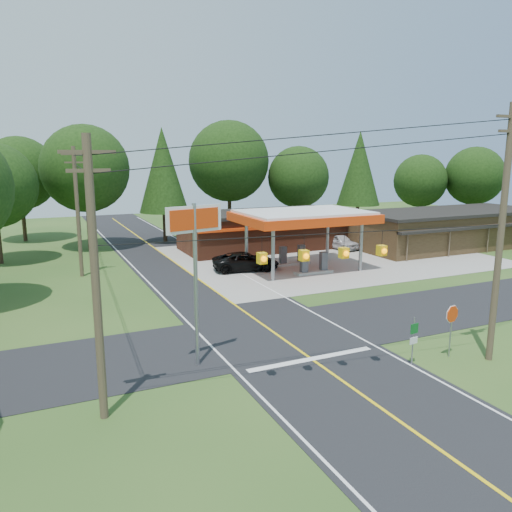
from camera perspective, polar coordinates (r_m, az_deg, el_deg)
name	(u,v)px	position (r m, az deg, el deg)	size (l,w,h in m)	color
ground	(277,335)	(26.69, 2.36, -8.97)	(120.00, 120.00, 0.00)	#274A1A
main_highway	(277,334)	(26.68, 2.36, -8.95)	(8.00, 120.00, 0.02)	black
cross_road	(277,334)	(26.68, 2.36, -8.94)	(70.00, 7.00, 0.02)	black
lane_center_yellow	(277,334)	(26.68, 2.36, -8.92)	(0.15, 110.00, 0.00)	yellow
gas_canopy	(303,218)	(41.05, 5.44, 4.31)	(10.60, 7.40, 4.88)	gray
convenience_store	(262,230)	(50.60, 0.73, 3.00)	(16.40, 7.55, 3.80)	#582919
strip_building	(448,228)	(55.39, 21.12, 2.96)	(20.40, 8.75, 3.80)	#382817
utility_pole_near_right	(501,232)	(24.51, 26.21, 2.43)	(1.80, 0.30, 11.50)	#473828
utility_pole_near_left	(95,278)	(17.86, -17.88, -2.36)	(1.80, 0.30, 10.00)	#473828
utility_pole_far_left	(78,210)	(40.64, -19.72, 4.95)	(1.80, 0.30, 10.00)	#473828
utility_pole_north	(77,199)	(57.68, -19.73, 6.20)	(0.30, 0.30, 9.50)	#473828
overhead_beacons	(325,236)	(19.55, 7.85, 2.26)	(17.04, 2.04, 1.03)	black
treeline_backdrop	(169,175)	(47.91, -9.90, 9.06)	(70.27, 51.59, 13.30)	#332316
suv_car	(246,262)	(40.96, -1.17, -0.64)	(5.44, 5.44, 1.51)	black
sedan_car	(340,242)	(51.20, 9.53, 1.63)	(4.45, 4.45, 1.52)	silver
big_stop_sign	(195,246)	(21.59, -6.99, 1.18)	(2.65, 0.75, 7.31)	gray
octagonal_stop_sign	(452,318)	(24.94, 21.49, -6.64)	(0.87, 0.19, 2.54)	gray
route_sign_post	(414,337)	(23.61, 17.57, -8.80)	(0.46, 0.11, 2.26)	gray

